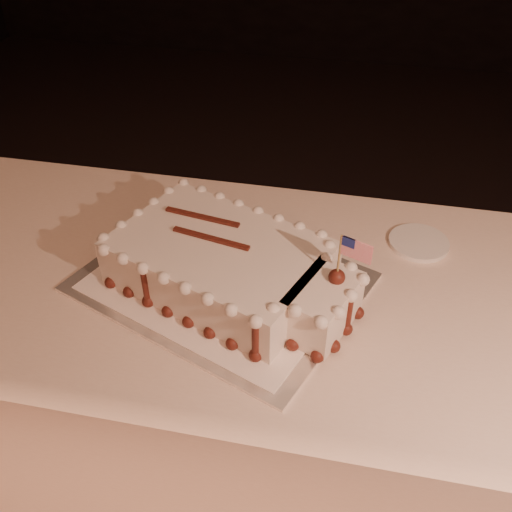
% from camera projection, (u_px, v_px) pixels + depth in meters
% --- Properties ---
extents(room_shell, '(6.10, 8.10, 2.90)m').
position_uv_depth(room_shell, '(388.00, 196.00, 0.37)').
color(room_shell, black).
rests_on(room_shell, ground).
extents(banquet_table, '(2.40, 0.80, 0.75)m').
position_uv_depth(banquet_table, '(335.00, 401.00, 1.48)').
color(banquet_table, beige).
rests_on(banquet_table, ground).
extents(cake_board, '(0.70, 0.62, 0.01)m').
position_uv_depth(cake_board, '(221.00, 282.00, 1.27)').
color(cake_board, white).
rests_on(cake_board, banquet_table).
extents(doily, '(0.63, 0.56, 0.00)m').
position_uv_depth(doily, '(221.00, 280.00, 1.27)').
color(doily, white).
rests_on(doily, cake_board).
extents(sheet_cake, '(0.58, 0.45, 0.22)m').
position_uv_depth(sheet_cake, '(232.00, 267.00, 1.22)').
color(sheet_cake, silver).
rests_on(sheet_cake, doily).
extents(side_plate, '(0.14, 0.14, 0.01)m').
position_uv_depth(side_plate, '(419.00, 243.00, 1.38)').
color(side_plate, silver).
rests_on(side_plate, banquet_table).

